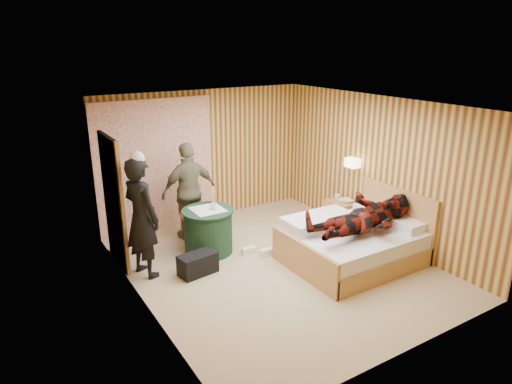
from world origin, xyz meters
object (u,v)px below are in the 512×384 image
wall_lamp (353,163)px  bed (352,243)px  woman_standing (142,218)px  chair_near (207,211)px  chair_far (192,209)px  nightstand (341,214)px  round_table (208,231)px  man_on_bed (367,208)px  man_at_table (189,191)px  duffel_bag (198,264)px

wall_lamp → bed: (-0.80, -0.94, -0.99)m
woman_standing → chair_near: bearing=-84.4°
chair_far → bed: bearing=-43.4°
bed → nightstand: 1.35m
wall_lamp → round_table: (-2.59, 0.56, -0.92)m
woman_standing → man_on_bed: man_on_bed is taller
chair_far → man_on_bed: 3.04m
bed → man_at_table: bearing=129.1°
duffel_bag → woman_standing: (-0.67, 0.42, 0.75)m
chair_far → woman_standing: (-1.16, -0.86, 0.37)m
wall_lamp → bed: size_ratio=0.13×
man_at_table → chair_near: bearing=120.5°
wall_lamp → chair_near: size_ratio=0.28×
duffel_bag → woman_standing: 1.09m
round_table → man_at_table: man_at_table is taller
man_at_table → man_on_bed: bearing=125.0°
round_table → man_at_table: 0.86m
duffel_bag → man_on_bed: 2.68m
woman_standing → man_on_bed: size_ratio=1.03×
wall_lamp → round_table: size_ratio=0.31×
bed → duffel_bag: size_ratio=3.49×
chair_far → duffel_bag: chair_far is taller
round_table → duffel_bag: bearing=-128.4°
nightstand → round_table: size_ratio=0.65×
duffel_bag → woman_standing: woman_standing is taller
duffel_bag → wall_lamp: bearing=-7.1°
man_on_bed → duffel_bag: bearing=154.0°
bed → round_table: (-1.80, 1.50, 0.07)m
round_table → chair_far: size_ratio=0.91×
bed → chair_far: bed is taller
man_on_bed → round_table: bearing=136.6°
wall_lamp → nightstand: wall_lamp is taller
duffel_bag → man_on_bed: bearing=-34.0°
bed → woman_standing: woman_standing is taller
round_table → chair_far: chair_far is taller
round_table → woman_standing: (-1.15, -0.19, 0.53)m
wall_lamp → bed: bearing=-130.3°
bed → chair_near: size_ratio=2.12×
bed → chair_far: size_ratio=2.14×
nightstand → chair_near: size_ratio=0.59×
wall_lamp → round_table: wall_lamp is taller
wall_lamp → woman_standing: woman_standing is taller
man_on_bed → bed: bearing=96.1°
nightstand → duffel_bag: bearing=-175.8°
bed → chair_far: (-1.79, 2.17, 0.23)m
bed → woman_standing: (-2.94, 1.31, 0.60)m
chair_near → woman_standing: bearing=-38.5°
chair_far → man_on_bed: man_on_bed is taller
bed → nightstand: bearing=55.9°
duffel_bag → nightstand: bearing=-3.8°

